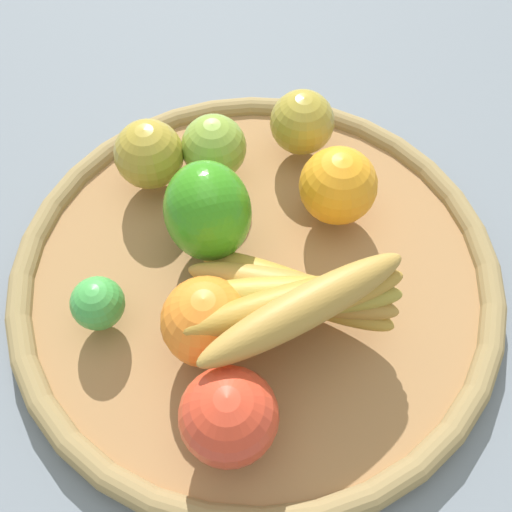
% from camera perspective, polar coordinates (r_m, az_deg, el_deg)
% --- Properties ---
extents(ground_plane, '(2.40, 2.40, 0.00)m').
position_cam_1_polar(ground_plane, '(0.62, 0.00, -2.53)').
color(ground_plane, slate).
rests_on(ground_plane, ground).
extents(basket, '(0.47, 0.47, 0.03)m').
position_cam_1_polar(basket, '(0.61, 0.00, -1.83)').
color(basket, '#A07346').
rests_on(basket, ground_plane).
extents(apple_0, '(0.09, 0.09, 0.08)m').
position_cam_1_polar(apple_0, '(0.50, -2.46, -14.17)').
color(apple_0, red).
rests_on(apple_0, basket).
extents(orange_0, '(0.10, 0.10, 0.08)m').
position_cam_1_polar(orange_0, '(0.61, 7.38, 6.28)').
color(orange_0, orange).
rests_on(orange_0, basket).
extents(bell_pepper, '(0.10, 0.10, 0.10)m').
position_cam_1_polar(bell_pepper, '(0.57, -4.36, 4.02)').
color(bell_pepper, '#368D1A').
rests_on(bell_pepper, basket).
extents(apple_2, '(0.08, 0.08, 0.07)m').
position_cam_1_polar(apple_2, '(0.65, -3.80, 9.73)').
color(apple_2, '#84A33A').
rests_on(apple_2, basket).
extents(apple_3, '(0.09, 0.09, 0.07)m').
position_cam_1_polar(apple_3, '(0.64, -9.59, 9.00)').
color(apple_3, '#AB9130').
rests_on(apple_3, basket).
extents(banana_bunch, '(0.19, 0.17, 0.09)m').
position_cam_1_polar(banana_bunch, '(0.53, 3.52, -3.69)').
color(banana_bunch, '#B88D33').
rests_on(banana_bunch, basket).
extents(lime_0, '(0.07, 0.07, 0.05)m').
position_cam_1_polar(lime_0, '(0.57, -14.02, -4.14)').
color(lime_0, green).
rests_on(lime_0, basket).
extents(orange_1, '(0.11, 0.11, 0.08)m').
position_cam_1_polar(orange_1, '(0.53, -4.49, -5.89)').
color(orange_1, orange).
rests_on(orange_1, basket).
extents(apple_1, '(0.08, 0.08, 0.07)m').
position_cam_1_polar(apple_1, '(0.67, 4.16, 11.88)').
color(apple_1, '#A69031').
rests_on(apple_1, basket).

